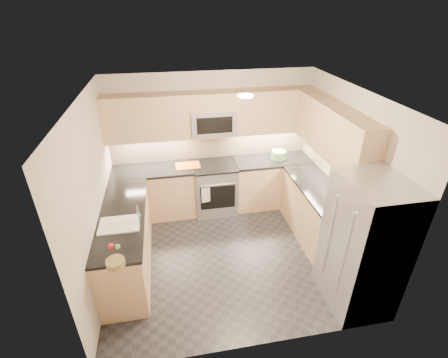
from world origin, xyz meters
TOP-DOWN VIEW (x-y plane):
  - floor at (0.00, 0.00)m, footprint 3.60×3.20m
  - ceiling at (0.00, 0.00)m, footprint 3.60×3.20m
  - wall_back at (0.00, 1.60)m, footprint 3.60×0.02m
  - wall_front at (0.00, -1.60)m, footprint 3.60×0.02m
  - wall_left at (-1.80, 0.00)m, footprint 0.02×3.20m
  - wall_right at (1.80, 0.00)m, footprint 0.02×3.20m
  - base_cab_back_left at (-1.09, 1.30)m, footprint 1.42×0.60m
  - base_cab_back_right at (1.09, 1.30)m, footprint 1.42×0.60m
  - base_cab_right at (1.50, 0.15)m, footprint 0.60×1.70m
  - base_cab_peninsula at (-1.50, 0.00)m, footprint 0.60×2.00m
  - countertop_back_left at (-1.09, 1.30)m, footprint 1.42×0.63m
  - countertop_back_right at (1.09, 1.30)m, footprint 1.42×0.63m
  - countertop_right at (1.50, 0.15)m, footprint 0.63×1.70m
  - countertop_peninsula at (-1.50, 0.00)m, footprint 0.63×2.00m
  - upper_cab_back at (0.00, 1.43)m, footprint 3.60×0.35m
  - upper_cab_right at (1.62, 0.28)m, footprint 0.35×1.95m
  - backsplash_back at (0.00, 1.60)m, footprint 3.60×0.01m
  - backsplash_right at (1.80, 0.45)m, footprint 0.01×2.30m
  - gas_range at (0.00, 1.28)m, footprint 0.76×0.65m
  - range_cooktop at (0.00, 1.28)m, footprint 0.76×0.65m
  - oven_door_glass at (0.00, 0.95)m, footprint 0.62×0.02m
  - oven_handle at (0.00, 0.93)m, footprint 0.60×0.02m
  - microwave at (0.00, 1.40)m, footprint 0.76×0.40m
  - microwave_door at (0.00, 1.20)m, footprint 0.60×0.01m
  - refrigerator at (1.45, -1.15)m, footprint 0.70×0.90m
  - fridge_handle_left at (1.08, -1.33)m, footprint 0.02×0.02m
  - fridge_handle_right at (1.08, -0.97)m, footprint 0.02×0.02m
  - sink_basin at (-1.50, -0.25)m, footprint 0.52×0.38m
  - faucet at (-1.24, -0.25)m, footprint 0.03×0.03m
  - utensil_bowl at (1.20, 1.31)m, footprint 0.27×0.27m
  - cutting_board at (-0.47, 1.31)m, footprint 0.43×0.31m
  - fruit_basket at (-1.47, -1.00)m, footprint 0.21×0.21m
  - fruit_apple at (-1.53, -0.80)m, footprint 0.08×0.08m
  - fruit_pear at (-1.45, -0.82)m, footprint 0.06×0.06m
  - dish_towel_check at (-0.22, 0.91)m, footprint 0.15×0.05m

SIDE VIEW (x-z plane):
  - floor at x=0.00m, z-range 0.00..0.00m
  - base_cab_back_left at x=-1.09m, z-range 0.00..0.90m
  - base_cab_back_right at x=1.09m, z-range 0.00..0.90m
  - base_cab_right at x=1.50m, z-range 0.00..0.90m
  - base_cab_peninsula at x=-1.50m, z-range 0.00..0.90m
  - oven_door_glass at x=0.00m, z-range 0.22..0.68m
  - gas_range at x=0.00m, z-range 0.00..0.91m
  - dish_towel_check at x=-0.22m, z-range 0.41..0.69m
  - oven_handle at x=0.00m, z-range 0.71..0.73m
  - sink_basin at x=-1.50m, z-range 0.80..0.96m
  - refrigerator at x=1.45m, z-range 0.00..1.80m
  - range_cooktop at x=0.00m, z-range 0.90..0.93m
  - countertop_back_left at x=-1.09m, z-range 0.90..0.94m
  - countertop_back_right at x=1.09m, z-range 0.90..0.94m
  - countertop_right at x=1.50m, z-range 0.90..0.94m
  - countertop_peninsula at x=-1.50m, z-range 0.90..0.94m
  - cutting_board at x=-0.47m, z-range 0.94..0.95m
  - fridge_handle_left at x=1.08m, z-range 0.35..1.55m
  - fridge_handle_right at x=1.08m, z-range 0.35..1.55m
  - fruit_basket at x=-1.47m, z-range 0.94..1.02m
  - utensil_bowl at x=1.20m, z-range 0.94..1.09m
  - fruit_apple at x=-1.53m, z-range 1.02..1.09m
  - fruit_pear at x=-1.45m, z-range 1.02..1.09m
  - faucet at x=-1.24m, z-range 0.94..1.22m
  - backsplash_back at x=0.00m, z-range 0.94..1.45m
  - backsplash_right at x=1.80m, z-range 0.94..1.45m
  - wall_back at x=0.00m, z-range 0.00..2.50m
  - wall_front at x=0.00m, z-range 0.00..2.50m
  - wall_left at x=-1.80m, z-range 0.00..2.50m
  - wall_right at x=1.80m, z-range 0.00..2.50m
  - microwave at x=0.00m, z-range 1.50..1.90m
  - microwave_door at x=0.00m, z-range 1.56..1.84m
  - upper_cab_back at x=0.00m, z-range 1.45..2.20m
  - upper_cab_right at x=1.62m, z-range 1.45..2.20m
  - ceiling at x=0.00m, z-range 2.49..2.51m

